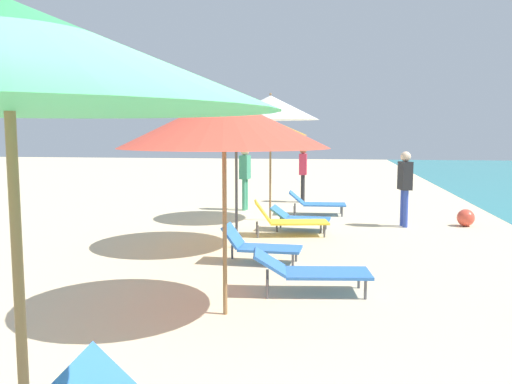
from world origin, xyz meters
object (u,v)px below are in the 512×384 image
at_px(umbrella_second, 224,122).
at_px(beach_ball, 466,218).
at_px(umbrella_farthest, 271,108).
at_px(lounger_farthest_inland, 300,217).
at_px(umbrella_third, 236,120).
at_px(person_walking_mid, 405,181).
at_px(umbrella_nearest, 7,55).
at_px(person_walking_near, 245,172).
at_px(lounger_third_inland, 259,245).
at_px(lounger_third_shoreside, 288,219).
at_px(lounger_farthest_shoreside, 316,203).
at_px(person_walking_far, 303,168).
at_px(lounger_second_shoreside, 310,270).

height_order(umbrella_second, beach_ball, umbrella_second).
height_order(umbrella_farthest, lounger_farthest_inland, umbrella_farthest).
bearing_deg(umbrella_third, person_walking_mid, 39.27).
bearing_deg(umbrella_farthest, umbrella_nearest, -89.51).
xyz_separation_m(umbrella_nearest, person_walking_near, (-0.97, 11.77, -1.37)).
distance_m(lounger_third_inland, person_walking_near, 5.94).
height_order(umbrella_third, lounger_third_shoreside, umbrella_third).
distance_m(umbrella_second, person_walking_near, 8.36).
distance_m(umbrella_second, person_walking_mid, 6.88).
bearing_deg(umbrella_second, umbrella_third, 98.57).
bearing_deg(umbrella_farthest, lounger_third_inland, -85.36).
xyz_separation_m(lounger_third_inland, person_walking_near, (-1.22, 5.77, 0.75)).
bearing_deg(umbrella_nearest, person_walking_near, 94.70).
relative_size(lounger_farthest_shoreside, person_walking_far, 0.87).
distance_m(person_walking_far, beach_ball, 5.34).
distance_m(lounger_third_shoreside, beach_ball, 4.18).
xyz_separation_m(lounger_third_inland, lounger_farthest_inland, (0.44, 2.95, -0.01)).
distance_m(lounger_third_inland, lounger_farthest_inland, 2.99).
relative_size(lounger_second_shoreside, lounger_third_shoreside, 1.00).
distance_m(umbrella_nearest, person_walking_far, 13.71).
bearing_deg(lounger_farthest_inland, lounger_third_inland, -95.10).
bearing_deg(umbrella_third, beach_ball, 32.28).
height_order(umbrella_second, lounger_third_shoreside, umbrella_second).
xyz_separation_m(lounger_farthest_inland, person_walking_far, (-0.22, 4.67, 0.74)).
bearing_deg(umbrella_farthest, person_walking_near, 119.12).
bearing_deg(beach_ball, lounger_second_shoreside, -120.16).
xyz_separation_m(umbrella_farthest, lounger_farthest_shoreside, (1.05, 1.03, -2.35)).
relative_size(lounger_third_shoreside, person_walking_far, 0.93).
relative_size(lounger_farthest_shoreside, person_walking_mid, 0.87).
bearing_deg(person_walking_mid, umbrella_farthest, -22.32).
xyz_separation_m(umbrella_second, lounger_third_shoreside, (0.29, 4.79, -1.86)).
relative_size(umbrella_second, lounger_second_shoreside, 1.61).
bearing_deg(person_walking_far, lounger_farthest_shoreside, -78.18).
relative_size(lounger_farthest_shoreside, person_walking_near, 0.85).
relative_size(person_walking_mid, person_walking_far, 0.99).
relative_size(person_walking_near, person_walking_far, 1.01).
distance_m(person_walking_mid, person_walking_far, 4.59).
distance_m(umbrella_nearest, umbrella_farthest, 10.19).
bearing_deg(person_walking_mid, umbrella_nearest, 58.66).
relative_size(umbrella_second, person_walking_near, 1.48).
distance_m(umbrella_nearest, lounger_second_shoreside, 5.12).
bearing_deg(person_walking_far, lounger_farthest_inland, -86.88).
distance_m(lounger_third_shoreside, lounger_farthest_inland, 0.62).
bearing_deg(lounger_third_shoreside, lounger_farthest_shoreside, 70.12).
xyz_separation_m(lounger_third_inland, lounger_farthest_shoreside, (0.71, 5.21, 0.02)).
bearing_deg(person_walking_far, umbrella_nearest, -91.59).
relative_size(lounger_second_shoreside, person_walking_far, 0.93).
height_order(umbrella_second, umbrella_farthest, umbrella_farthest).
relative_size(umbrella_nearest, person_walking_near, 1.59).
height_order(lounger_third_shoreside, umbrella_farthest, umbrella_farthest).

